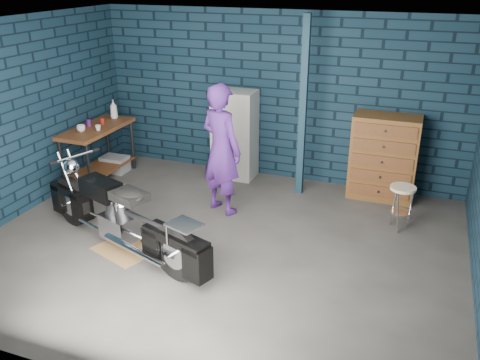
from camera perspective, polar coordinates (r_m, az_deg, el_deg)
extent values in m
plane|color=#4F4D4A|center=(6.56, -2.35, -7.26)|extent=(6.00, 6.00, 0.00)
cube|color=#0E2230|center=(8.26, 4.28, 9.24)|extent=(6.00, 0.02, 2.70)
cube|color=#0E2230|center=(7.64, -23.90, 6.18)|extent=(0.02, 5.00, 2.70)
cube|color=silver|center=(5.70, -2.80, 16.88)|extent=(6.00, 5.00, 0.02)
cube|color=#122A39|center=(7.61, 7.09, 7.93)|extent=(0.10, 0.10, 2.70)
cube|color=brown|center=(8.66, -15.53, 2.90)|extent=(0.60, 1.40, 0.91)
cube|color=#90643E|center=(6.61, -12.81, -7.62)|extent=(0.87, 0.76, 0.01)
imported|color=#431E70|center=(7.09, -2.11, 3.44)|extent=(0.80, 0.68, 1.87)
cube|color=gray|center=(9.04, -13.86, 1.76)|extent=(0.44, 0.31, 0.27)
cube|color=silver|center=(8.38, -0.61, 5.11)|extent=(0.68, 0.49, 1.46)
cube|color=brown|center=(7.92, 15.81, 2.45)|extent=(0.97, 0.54, 1.29)
imported|color=beige|center=(8.32, -17.42, 5.56)|extent=(0.18, 0.18, 0.11)
imported|color=beige|center=(8.30, -15.64, 5.67)|extent=(0.11, 0.11, 0.09)
cylinder|color=#4D1862|center=(8.58, -16.63, 6.17)|extent=(0.10, 0.10, 0.11)
cylinder|color=#9F1D15|center=(8.63, -15.19, 6.40)|extent=(0.09, 0.09, 0.10)
imported|color=gray|center=(8.89, -14.00, 7.74)|extent=(0.16, 0.16, 0.32)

